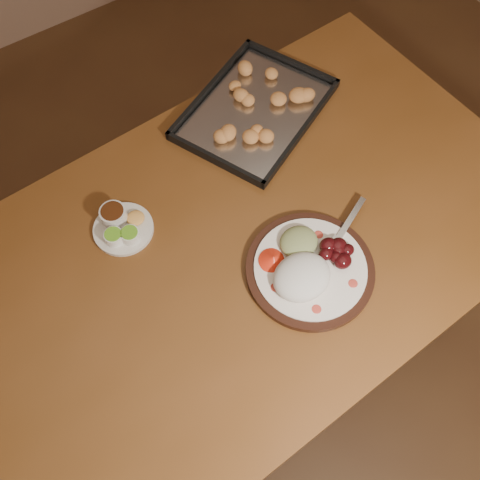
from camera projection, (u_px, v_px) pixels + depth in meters
ground at (271, 353)px, 1.92m from camera, size 4.00×4.00×0.00m
dining_table at (243, 257)px, 1.38m from camera, size 1.54×0.97×0.75m
dinner_plate at (308, 267)px, 1.23m from camera, size 0.38×0.30×0.07m
condiment_saucer at (121, 226)px, 1.29m from camera, size 0.15×0.15×0.05m
baking_tray at (255, 109)px, 1.46m from camera, size 0.51×0.45×0.04m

